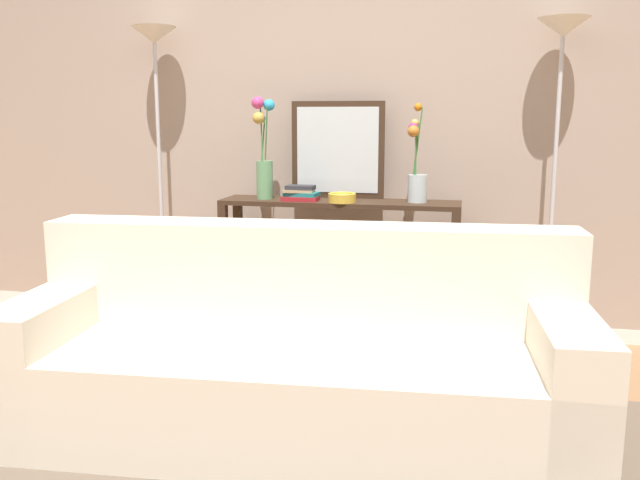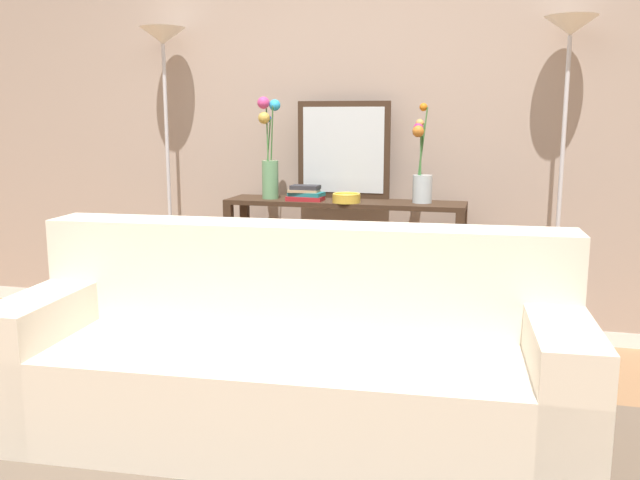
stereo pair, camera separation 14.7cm
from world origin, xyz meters
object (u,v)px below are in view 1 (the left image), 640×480
(floor_lamp_left, at_px, (157,94))
(vase_tall_flowers, at_px, (264,156))
(floor_lamp_right, at_px, (559,94))
(book_row_under_console, at_px, (270,324))
(console_table, at_px, (339,245))
(fruit_bowl, at_px, (342,198))
(vase_short_flowers, at_px, (417,173))
(wall_mirror, at_px, (338,150))
(book_stack, at_px, (301,194))
(couch, at_px, (298,363))

(floor_lamp_left, bearing_deg, vase_tall_flowers, -5.09)
(floor_lamp_right, bearing_deg, book_row_under_console, -178.49)
(console_table, xyz_separation_m, fruit_bowl, (0.03, -0.09, 0.30))
(floor_lamp_left, height_order, fruit_bowl, floor_lamp_left)
(console_table, height_order, floor_lamp_left, floor_lamp_left)
(floor_lamp_right, xyz_separation_m, vase_short_flowers, (-0.77, -0.03, -0.45))
(vase_tall_flowers, relative_size, book_row_under_console, 2.27)
(fruit_bowl, bearing_deg, book_row_under_console, 169.35)
(wall_mirror, relative_size, book_row_under_console, 2.18)
(floor_lamp_left, xyz_separation_m, vase_tall_flowers, (0.71, -0.06, -0.37))
(floor_lamp_right, relative_size, book_row_under_console, 6.98)
(floor_lamp_right, bearing_deg, book_stack, -175.97)
(vase_short_flowers, bearing_deg, couch, -106.40)
(couch, bearing_deg, vase_short_flowers, 73.60)
(fruit_bowl, distance_m, book_row_under_console, 0.96)
(console_table, height_order, vase_tall_flowers, vase_tall_flowers)
(floor_lamp_right, bearing_deg, vase_tall_flowers, -177.85)
(vase_tall_flowers, distance_m, book_stack, 0.33)
(floor_lamp_right, distance_m, book_row_under_console, 2.19)
(console_table, height_order, floor_lamp_right, floor_lamp_right)
(book_row_under_console, bearing_deg, wall_mirror, 17.38)
(couch, distance_m, floor_lamp_left, 2.17)
(vase_tall_flowers, xyz_separation_m, fruit_bowl, (0.50, -0.07, -0.23))
(floor_lamp_right, xyz_separation_m, vase_tall_flowers, (-1.68, -0.06, -0.36))
(fruit_bowl, bearing_deg, console_table, 109.76)
(floor_lamp_left, relative_size, book_stack, 8.66)
(vase_short_flowers, bearing_deg, fruit_bowl, -165.78)
(book_row_under_console, bearing_deg, floor_lamp_right, 1.51)
(wall_mirror, xyz_separation_m, vase_short_flowers, (0.49, -0.11, -0.12))
(floor_lamp_right, relative_size, fruit_bowl, 11.47)
(vase_tall_flowers, xyz_separation_m, book_stack, (0.24, -0.04, -0.22))
(vase_tall_flowers, bearing_deg, console_table, 2.40)
(console_table, height_order, wall_mirror, wall_mirror)
(floor_lamp_right, xyz_separation_m, fruit_bowl, (-1.19, -0.13, -0.59))
(fruit_bowl, xyz_separation_m, book_stack, (-0.26, 0.03, 0.01))
(book_row_under_console, bearing_deg, floor_lamp_left, 176.56)
(couch, distance_m, book_row_under_console, 1.41)
(fruit_bowl, height_order, book_row_under_console, fruit_bowl)
(floor_lamp_right, distance_m, wall_mirror, 1.30)
(vase_tall_flowers, bearing_deg, fruit_bowl, -8.10)
(floor_lamp_left, relative_size, vase_tall_flowers, 3.10)
(floor_lamp_right, height_order, fruit_bowl, floor_lamp_right)
(wall_mirror, relative_size, vase_short_flowers, 1.03)
(floor_lamp_left, relative_size, book_row_under_console, 7.05)
(vase_tall_flowers, bearing_deg, book_row_under_console, 47.93)
(couch, height_order, book_row_under_console, couch)
(fruit_bowl, relative_size, book_row_under_console, 0.61)
(wall_mirror, bearing_deg, floor_lamp_right, -3.84)
(book_row_under_console, bearing_deg, fruit_bowl, -10.65)
(console_table, bearing_deg, book_stack, -165.56)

